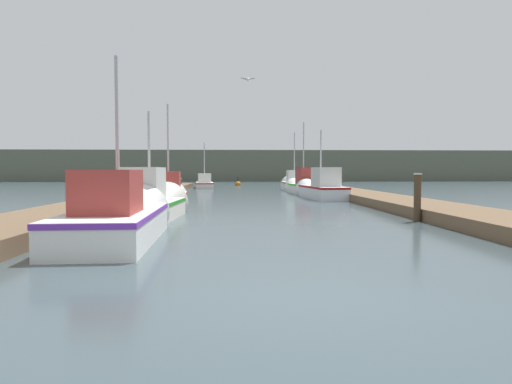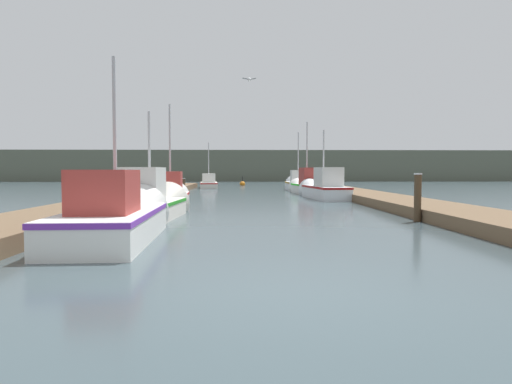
{
  "view_description": "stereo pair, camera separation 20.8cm",
  "coord_description": "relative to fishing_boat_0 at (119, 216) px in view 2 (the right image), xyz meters",
  "views": [
    {
      "loc": [
        -0.83,
        -5.37,
        1.49
      ],
      "look_at": [
        -0.16,
        9.04,
        0.81
      ],
      "focal_mm": 32.0,
      "sensor_mm": 36.0,
      "label": 1
    },
    {
      "loc": [
        -0.62,
        -5.37,
        1.49
      ],
      "look_at": [
        -0.16,
        9.04,
        0.81
      ],
      "focal_mm": 32.0,
      "sensor_mm": 36.0,
      "label": 2
    }
  ],
  "objects": [
    {
      "name": "fishing_boat_0",
      "position": [
        0.0,
        0.0,
        0.0
      ],
      "size": [
        1.86,
        5.61,
        4.38
      ],
      "rotation": [
        0.0,
        0.0,
        0.04
      ],
      "color": "silver",
      "rests_on": "ground_plane"
    },
    {
      "name": "fishing_boat_3",
      "position": [
        7.07,
        13.97,
        0.07
      ],
      "size": [
        1.9,
        5.99,
        3.96
      ],
      "rotation": [
        0.0,
        0.0,
        0.09
      ],
      "color": "silver",
      "rests_on": "ground_plane"
    },
    {
      "name": "seagull_lead",
      "position": [
        3.05,
        8.1,
        4.65
      ],
      "size": [
        0.56,
        0.29,
        0.12
      ],
      "rotation": [
        0.0,
        0.0,
        0.1
      ],
      "color": "white"
    },
    {
      "name": "fishing_boat_1",
      "position": [
        -0.11,
        4.4,
        -0.02
      ],
      "size": [
        1.95,
        4.76,
        3.84
      ],
      "rotation": [
        0.0,
        0.0,
        -0.06
      ],
      "color": "silver",
      "rests_on": "ground_plane"
    },
    {
      "name": "fishing_boat_2",
      "position": [
        -0.31,
        9.45,
        -0.03
      ],
      "size": [
        1.85,
        5.68,
        4.69
      ],
      "rotation": [
        0.0,
        0.0,
        0.08
      ],
      "color": "silver",
      "rests_on": "ground_plane"
    },
    {
      "name": "distant_shore_ridge",
      "position": [
        3.35,
        59.1,
        1.66
      ],
      "size": [
        120.0,
        16.0,
        4.25
      ],
      "color": "#565B4C",
      "rests_on": "ground_plane"
    },
    {
      "name": "mooring_piling_0",
      "position": [
        -1.2,
        20.57,
        0.03
      ],
      "size": [
        0.33,
        0.33,
        0.97
      ],
      "color": "#473523",
      "rests_on": "ground_plane"
    },
    {
      "name": "ground_plane",
      "position": [
        3.35,
        -4.85,
        -0.46
      ],
      "size": [
        200.0,
        200.0,
        0.0
      ],
      "color": "#38474C"
    },
    {
      "name": "fishing_boat_5",
      "position": [
        7.0,
        24.18,
        0.01
      ],
      "size": [
        1.78,
        5.16,
        4.83
      ],
      "rotation": [
        0.0,
        0.0,
        -0.01
      ],
      "color": "silver",
      "rests_on": "ground_plane"
    },
    {
      "name": "mooring_piling_2",
      "position": [
        8.07,
        29.51,
        0.2
      ],
      "size": [
        0.33,
        0.33,
        1.31
      ],
      "color": "#473523",
      "rests_on": "ground_plane"
    },
    {
      "name": "dock_right",
      "position": [
        9.15,
        11.15,
        -0.28
      ],
      "size": [
        2.38,
        40.0,
        0.36
      ],
      "color": "brown",
      "rests_on": "ground_plane"
    },
    {
      "name": "mooring_piling_1",
      "position": [
        7.84,
        2.81,
        0.25
      ],
      "size": [
        0.24,
        0.24,
        1.41
      ],
      "color": "#473523",
      "rests_on": "ground_plane"
    },
    {
      "name": "dock_left",
      "position": [
        -2.45,
        11.15,
        -0.28
      ],
      "size": [
        2.38,
        40.0,
        0.36
      ],
      "color": "brown",
      "rests_on": "ground_plane"
    },
    {
      "name": "fishing_boat_4",
      "position": [
        6.89,
        18.91,
        0.08
      ],
      "size": [
        1.77,
        5.31,
        4.88
      ],
      "rotation": [
        0.0,
        0.0,
        0.09
      ],
      "color": "silver",
      "rests_on": "ground_plane"
    },
    {
      "name": "fishing_boat_6",
      "position": [
        -0.12,
        29.57,
        -0.09
      ],
      "size": [
        1.84,
        6.06,
        4.31
      ],
      "rotation": [
        0.0,
        0.0,
        0.07
      ],
      "color": "silver",
      "rests_on": "ground_plane"
    },
    {
      "name": "channel_buoy",
      "position": [
        2.83,
        35.01,
        -0.31
      ],
      "size": [
        0.54,
        0.54,
        1.04
      ],
      "color": "#BF6513",
      "rests_on": "ground_plane"
    }
  ]
}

